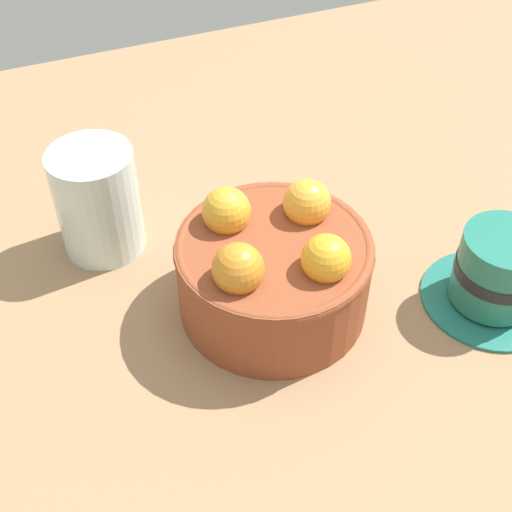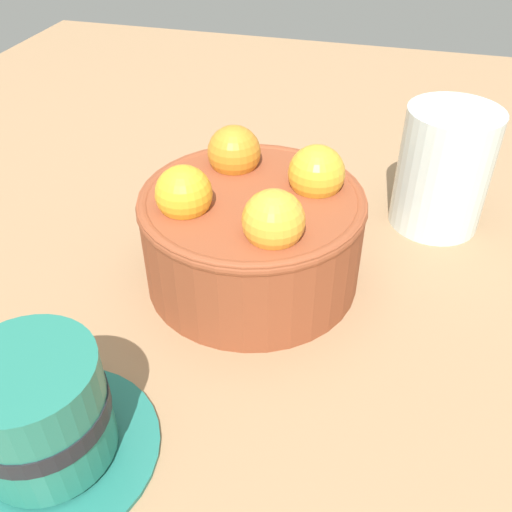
{
  "view_description": "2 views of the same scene",
  "coord_description": "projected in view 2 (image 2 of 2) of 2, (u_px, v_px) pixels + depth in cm",
  "views": [
    {
      "loc": [
        -16.57,
        -36.29,
        44.48
      ],
      "look_at": [
        -0.54,
        2.45,
        3.91
      ],
      "focal_mm": 48.51,
      "sensor_mm": 36.0,
      "label": 1
    },
    {
      "loc": [
        32.16,
        8.96,
        28.01
      ],
      "look_at": [
        0.07,
        0.3,
        2.1
      ],
      "focal_mm": 39.66,
      "sensor_mm": 36.0,
      "label": 2
    }
  ],
  "objects": [
    {
      "name": "ground_plane",
      "position": [
        253.0,
        297.0,
        0.45
      ],
      "size": [
        116.73,
        100.47,
        4.24
      ],
      "primitive_type": "cube",
      "color": "#997551"
    },
    {
      "name": "terracotta_bowl",
      "position": [
        252.0,
        229.0,
        0.41
      ],
      "size": [
        16.07,
        16.07,
        10.29
      ],
      "color": "brown",
      "rests_on": "ground_plane"
    },
    {
      "name": "coffee_cup",
      "position": [
        41.0,
        416.0,
        0.29
      ],
      "size": [
        11.77,
        11.77,
        7.2
      ],
      "color": "#216E61",
      "rests_on": "ground_plane"
    },
    {
      "name": "water_glass",
      "position": [
        444.0,
        169.0,
        0.46
      ],
      "size": [
        7.52,
        7.52,
        10.25
      ],
      "primitive_type": "cylinder",
      "color": "silver",
      "rests_on": "ground_plane"
    }
  ]
}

